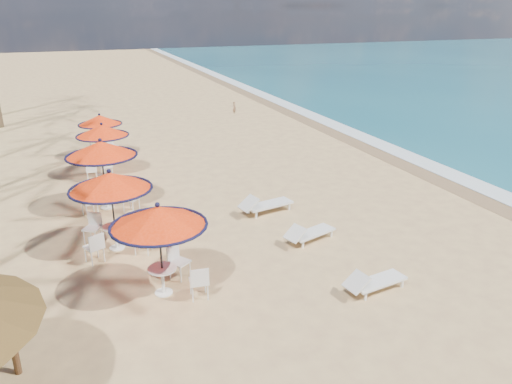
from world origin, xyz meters
TOP-DOWN VIEW (x-y plane):
  - ground at (0.00, 0.00)m, footprint 160.00×160.00m
  - foam_strip at (9.30, 10.00)m, footprint 1.20×140.00m
  - wetsand_band at (8.40, 10.00)m, footprint 1.40×140.00m
  - station_0 at (-4.52, 0.28)m, footprint 2.46×2.46m
  - station_1 at (-5.48, 3.33)m, footprint 2.48×2.48m
  - station_2 at (-5.39, 6.89)m, footprint 2.56×2.58m
  - station_3 at (-5.09, 10.92)m, footprint 2.27×2.34m
  - station_4 at (-4.92, 13.93)m, footprint 2.11×2.11m
  - lounger_near at (0.56, -1.63)m, footprint 1.88×0.83m
  - lounger_mid at (0.31, 1.66)m, footprint 1.91×1.10m
  - lounger_far at (-0.12, 4.34)m, footprint 2.13×1.03m
  - person at (4.59, 21.70)m, footprint 0.25×0.35m

SIDE VIEW (x-z plane):
  - ground at x=0.00m, z-range 0.00..0.00m
  - foam_strip at x=9.30m, z-range -0.02..0.02m
  - wetsand_band at x=8.40m, z-range -0.01..0.01m
  - lounger_near at x=0.56m, z-range -0.02..0.63m
  - lounger_mid at x=0.31m, z-range -0.02..0.63m
  - lounger_far at x=-0.12m, z-range -0.02..0.71m
  - person at x=4.59m, z-range 0.00..0.88m
  - station_4 at x=-4.92m, z-range 0.51..2.71m
  - station_3 at x=-5.09m, z-range 0.55..2.92m
  - station_1 at x=-5.48m, z-range 0.60..3.18m
  - station_2 at x=-5.39m, z-range 0.62..3.28m
  - station_0 at x=-4.52m, z-range 0.67..3.24m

